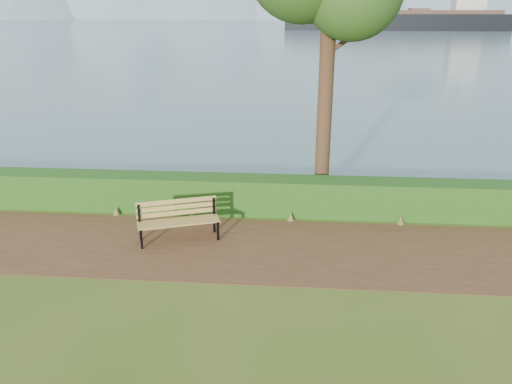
{
  "coord_description": "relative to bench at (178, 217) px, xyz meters",
  "views": [
    {
      "loc": [
        1.7,
        -10.31,
        5.29
      ],
      "look_at": [
        0.74,
        1.2,
        1.1
      ],
      "focal_mm": 35.0,
      "sensor_mm": 36.0,
      "label": 1
    }
  ],
  "objects": [
    {
      "name": "bench",
      "position": [
        0.0,
        0.0,
        0.0
      ],
      "size": [
        2.03,
        1.2,
        0.98
      ],
      "rotation": [
        0.0,
        0.0,
        0.35
      ],
      "color": "black",
      "rests_on": "ground"
    },
    {
      "name": "path",
      "position": [
        1.13,
        -0.39,
        -0.56
      ],
      "size": [
        40.0,
        3.4,
        0.01
      ],
      "primitive_type": "cube",
      "color": "#512C1C",
      "rests_on": "ground"
    },
    {
      "name": "cargo_ship",
      "position": [
        32.76,
        147.27,
        2.32
      ],
      "size": [
        64.24,
        13.67,
        19.36
      ],
      "rotation": [
        0.0,
        0.0,
        -0.06
      ],
      "color": "black",
      "rests_on": "ground"
    },
    {
      "name": "ground",
      "position": [
        1.13,
        -0.69,
        -0.57
      ],
      "size": [
        140.0,
        140.0,
        0.0
      ],
      "primitive_type": "plane",
      "color": "#405418",
      "rests_on": "ground"
    },
    {
      "name": "hedge",
      "position": [
        1.13,
        1.91,
        -0.07
      ],
      "size": [
        32.0,
        0.85,
        1.0
      ],
      "primitive_type": "cube",
      "color": "#204915",
      "rests_on": "ground"
    },
    {
      "name": "water",
      "position": [
        1.13,
        259.31,
        -0.56
      ],
      "size": [
        700.0,
        510.0,
        0.0
      ],
      "primitive_type": "cube",
      "color": "#415469",
      "rests_on": "ground"
    }
  ]
}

